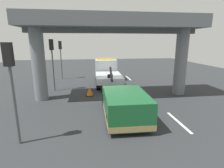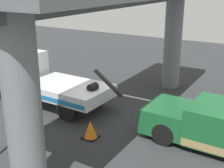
% 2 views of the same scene
% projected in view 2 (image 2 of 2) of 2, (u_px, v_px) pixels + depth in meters
% --- Properties ---
extents(ground_plane, '(60.00, 40.00, 0.10)m').
position_uv_depth(ground_plane, '(106.00, 118.00, 13.43)').
color(ground_plane, '#2D3033').
extents(lane_stripe_mid, '(2.60, 0.16, 0.01)m').
position_uv_depth(lane_stripe_mid, '(135.00, 97.00, 15.70)').
color(lane_stripe_mid, silver).
rests_on(lane_stripe_mid, ground).
extents(lane_stripe_east, '(2.60, 0.16, 0.01)m').
position_uv_depth(lane_stripe_east, '(48.00, 79.00, 18.62)').
color(lane_stripe_east, silver).
rests_on(lane_stripe_east, ground).
extents(tow_truck_white, '(7.28, 2.56, 2.46)m').
position_uv_depth(tow_truck_white, '(39.00, 78.00, 14.96)').
color(tow_truck_white, silver).
rests_on(tow_truck_white, ground).
extents(towed_van_green, '(5.25, 2.33, 1.58)m').
position_uv_depth(towed_van_green, '(223.00, 128.00, 10.77)').
color(towed_van_green, '#195B2D').
rests_on(towed_van_green, ground).
extents(overpass_structure, '(3.60, 12.94, 6.08)m').
position_uv_depth(overpass_structure, '(126.00, 0.00, 11.33)').
color(overpass_structure, slate).
rests_on(overpass_structure, ground).
extents(traffic_cone_orange, '(0.59, 0.59, 0.71)m').
position_uv_depth(traffic_cone_orange, '(90.00, 130.00, 11.56)').
color(traffic_cone_orange, orange).
rests_on(traffic_cone_orange, ground).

